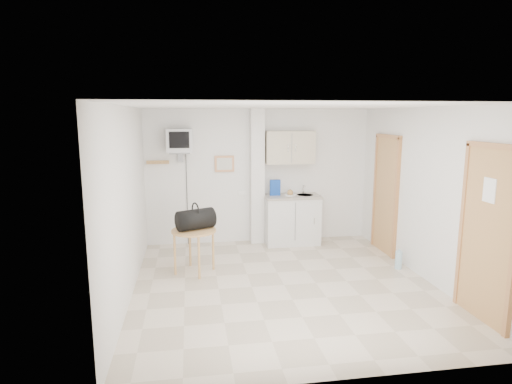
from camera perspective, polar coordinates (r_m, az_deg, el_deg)
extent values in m
plane|color=beige|center=(6.24, 3.77, -12.27)|extent=(4.50, 4.50, 0.00)
cube|color=white|center=(8.06, 0.39, 2.11)|extent=(4.20, 0.04, 2.50)
cube|color=white|center=(3.79, 11.51, -7.43)|extent=(4.20, 0.04, 2.50)
cube|color=white|center=(5.80, -16.78, -1.52)|extent=(0.04, 4.50, 2.50)
cube|color=white|center=(6.66, 21.82, -0.34)|extent=(0.04, 4.50, 2.50)
cube|color=white|center=(5.77, 4.07, 11.33)|extent=(4.20, 4.50, 0.04)
cube|color=white|center=(7.95, 0.16, 1.99)|extent=(0.25, 0.22, 2.50)
cube|color=tan|center=(7.93, -4.24, 3.77)|extent=(0.36, 0.03, 0.30)
cube|color=silver|center=(7.92, -4.23, 3.76)|extent=(0.28, 0.01, 0.22)
cube|color=tan|center=(7.91, -12.95, 3.89)|extent=(0.40, 0.05, 0.06)
cube|color=white|center=(8.05, -1.85, -0.06)|extent=(0.15, 0.02, 0.08)
cylinder|color=tan|center=(7.86, -14.07, 3.73)|extent=(0.02, 0.08, 0.02)
cylinder|color=tan|center=(7.86, -13.34, 3.76)|extent=(0.02, 0.08, 0.02)
cylinder|color=tan|center=(7.85, -12.61, 3.78)|extent=(0.02, 0.08, 0.02)
cylinder|color=tan|center=(7.84, -11.88, 3.80)|extent=(0.02, 0.08, 0.02)
cube|color=#996634|center=(7.78, 16.88, -0.49)|extent=(0.04, 0.75, 2.00)
cube|color=#9E6432|center=(7.78, 16.85, -0.50)|extent=(0.06, 0.87, 2.06)
cube|color=#996634|center=(5.61, 28.44, -5.24)|extent=(0.04, 0.82, 2.02)
cube|color=#9E6432|center=(5.61, 28.39, -5.24)|extent=(0.06, 0.94, 2.08)
cube|color=white|center=(5.49, 28.70, 0.20)|extent=(0.01, 0.20, 0.28)
cube|color=silver|center=(8.07, 4.77, -3.78)|extent=(1.00, 0.55, 0.88)
cube|color=gray|center=(7.97, 4.82, -0.57)|extent=(1.03, 0.58, 0.04)
cylinder|color=#B7B7BA|center=(8.03, 6.56, -0.55)|extent=(0.30, 0.30, 0.05)
cylinder|color=#B7B7BA|center=(8.14, 6.31, 0.35)|extent=(0.02, 0.02, 0.16)
cylinder|color=#B7B7BA|center=(8.07, 6.43, 0.80)|extent=(0.02, 0.13, 0.02)
cube|color=#BDB297|center=(7.95, 4.51, 5.96)|extent=(0.90, 0.32, 0.60)
cube|color=#103A9D|center=(7.92, 2.56, 0.60)|extent=(0.19, 0.07, 0.29)
cylinder|color=white|center=(7.94, 4.57, -0.40)|extent=(0.22, 0.22, 0.01)
sphere|color=tan|center=(7.93, 4.58, -0.07)|extent=(0.11, 0.11, 0.11)
cube|color=slate|center=(7.75, -10.11, 5.20)|extent=(0.36, 0.32, 0.02)
cube|color=slate|center=(7.88, -10.07, 4.70)|extent=(0.10, 0.06, 0.20)
cube|color=#BBBABD|center=(7.66, -10.17, 6.79)|extent=(0.44, 0.42, 0.40)
cube|color=black|center=(7.45, -10.21, 6.85)|extent=(0.34, 0.02, 0.28)
cylinder|color=black|center=(8.00, -9.18, -0.88)|extent=(0.01, 0.01, 1.73)
cylinder|color=tan|center=(6.58, -8.30, -5.12)|extent=(0.68, 0.68, 0.03)
cylinder|color=tan|center=(6.74, -5.73, -7.66)|extent=(0.04, 0.04, 0.64)
cylinder|color=tan|center=(6.95, -8.79, -7.18)|extent=(0.04, 0.04, 0.64)
cylinder|color=tan|center=(6.62, -10.77, -8.15)|extent=(0.04, 0.04, 0.64)
cylinder|color=tan|center=(6.40, -7.61, -8.70)|extent=(0.04, 0.04, 0.64)
cylinder|color=black|center=(6.56, -8.06, -3.62)|extent=(0.64, 0.52, 0.31)
torus|color=black|center=(6.53, -8.09, -2.39)|extent=(0.12, 0.22, 0.23)
cylinder|color=#9DC5D5|center=(7.16, 18.48, -8.59)|extent=(0.11, 0.11, 0.28)
cylinder|color=#9DC5D5|center=(7.11, 18.55, -7.37)|extent=(0.03, 0.03, 0.04)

